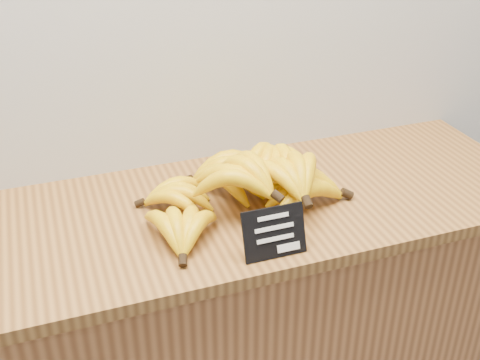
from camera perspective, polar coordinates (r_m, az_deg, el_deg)
name	(u,v)px	position (r m, az deg, el deg)	size (l,w,h in m)	color
counter	(234,353)	(1.71, -0.59, -16.07)	(1.32, 0.50, 0.90)	#A06233
counter_top	(233,209)	(1.42, -0.68, -2.76)	(1.52, 0.54, 0.03)	brown
chalkboard_sign	(274,233)	(1.22, 3.27, -5.01)	(0.13, 0.01, 0.11)	black
banana_pile	(246,184)	(1.37, 0.59, -0.37)	(0.55, 0.40, 0.13)	yellow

